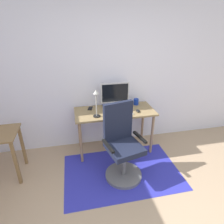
{
  "coord_description": "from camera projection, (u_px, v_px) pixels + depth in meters",
  "views": [
    {
      "loc": [
        -0.58,
        -0.98,
        2.1
      ],
      "look_at": [
        -0.03,
        1.59,
        0.87
      ],
      "focal_mm": 30.82,
      "sensor_mm": 36.0,
      "label": 1
    }
  ],
  "objects": [
    {
      "name": "keyboard",
      "position": [
        119.0,
        114.0,
        3.06
      ],
      "size": [
        0.43,
        0.13,
        0.02
      ],
      "primitive_type": "cube",
      "color": "white",
      "rests_on": "desk"
    },
    {
      "name": "area_rug",
      "position": [
        122.0,
        171.0,
        2.98
      ],
      "size": [
        1.74,
        1.13,
        0.01
      ],
      "primitive_type": "cube",
      "color": "#2E30AC",
      "rests_on": "ground"
    },
    {
      "name": "desk_lamp",
      "position": [
        96.0,
        100.0,
        2.88
      ],
      "size": [
        0.11,
        0.11,
        0.43
      ],
      "color": "black",
      "rests_on": "desk"
    },
    {
      "name": "computer_mouse",
      "position": [
        138.0,
        111.0,
        3.14
      ],
      "size": [
        0.06,
        0.1,
        0.03
      ],
      "primitive_type": "ellipsoid",
      "color": "black",
      "rests_on": "desk"
    },
    {
      "name": "monitor",
      "position": [
        115.0,
        94.0,
        3.22
      ],
      "size": [
        0.48,
        0.18,
        0.43
      ],
      "color": "#B2B2B7",
      "rests_on": "desk"
    },
    {
      "name": "desk",
      "position": [
        115.0,
        116.0,
        3.23
      ],
      "size": [
        1.32,
        0.58,
        0.77
      ],
      "color": "#92784F",
      "rests_on": "ground"
    },
    {
      "name": "wall_back",
      "position": [
        106.0,
        74.0,
        3.27
      ],
      "size": [
        6.0,
        0.1,
        2.6
      ],
      "primitive_type": "cube",
      "color": "white",
      "rests_on": "ground"
    },
    {
      "name": "coffee_cup",
      "position": [
        136.0,
        102.0,
        3.41
      ],
      "size": [
        0.09,
        0.09,
        0.11
      ],
      "primitive_type": "cylinder",
      "color": "#122E9B",
      "rests_on": "desk"
    },
    {
      "name": "office_chair",
      "position": [
        122.0,
        149.0,
        2.74
      ],
      "size": [
        0.6,
        0.55,
        1.13
      ],
      "rotation": [
        0.0,
        0.0,
        0.24
      ],
      "color": "slate",
      "rests_on": "ground"
    },
    {
      "name": "cell_phone",
      "position": [
        90.0,
        108.0,
        3.26
      ],
      "size": [
        0.1,
        0.15,
        0.01
      ],
      "primitive_type": "cube",
      "rotation": [
        0.0,
        0.0,
        -0.26
      ],
      "color": "black",
      "rests_on": "desk"
    }
  ]
}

